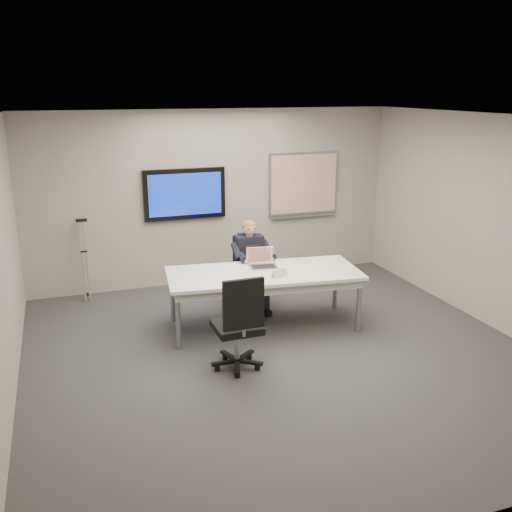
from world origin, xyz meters
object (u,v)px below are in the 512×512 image
object	(u,v)px
office_chair_far	(248,283)
laptop	(262,262)
conference_table	(264,278)
office_chair_near	(238,340)
seated_person	(253,274)

from	to	relation	value
office_chair_far	laptop	xyz separation A→B (m)	(-0.03, -0.69, 0.53)
conference_table	laptop	bearing A→B (deg)	83.06
conference_table	laptop	size ratio (longest dim) A/B	6.64
office_chair_near	seated_person	xyz separation A→B (m)	(0.77, 1.73, 0.16)
office_chair_far	office_chair_near	xyz separation A→B (m)	(-0.78, -1.97, 0.05)
seated_person	office_chair_near	bearing A→B (deg)	-111.67
office_chair_far	seated_person	world-z (taller)	seated_person
seated_person	laptop	xyz separation A→B (m)	(-0.03, -0.45, 0.32)
office_chair_near	laptop	bearing A→B (deg)	-120.99
office_chair_near	conference_table	bearing A→B (deg)	-124.07
conference_table	office_chair_near	distance (m)	1.30
office_chair_far	office_chair_near	size ratio (longest dim) A/B	0.86
office_chair_near	seated_person	size ratio (longest dim) A/B	0.90
conference_table	seated_person	size ratio (longest dim) A/B	2.04
conference_table	office_chair_far	bearing A→B (deg)	91.24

